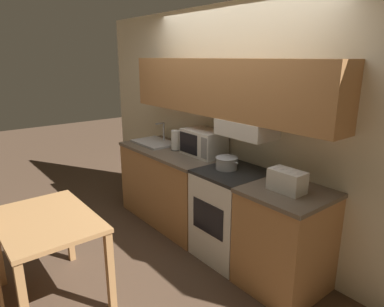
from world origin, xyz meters
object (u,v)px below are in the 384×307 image
stove_range (232,214)px  microwave (204,143)px  sink_basin (155,142)px  paper_towel_roll (176,140)px  cooking_pot (227,163)px  toaster (287,181)px  dining_table (47,231)px

stove_range → microwave: (-0.61, 0.14, 0.61)m
sink_basin → paper_towel_roll: 0.44m
cooking_pot → toaster: 0.74m
microwave → sink_basin: (-0.81, -0.14, -0.13)m
stove_range → dining_table: 1.74m
sink_basin → stove_range: bearing=0.1°
stove_range → sink_basin: bearing=-179.9°
stove_range → sink_basin: (-1.42, -0.00, 0.48)m
paper_towel_roll → toaster: bearing=-1.8°
dining_table → stove_range: bearing=73.9°
stove_range → microwave: 0.88m
toaster → stove_range: bearing=177.8°
stove_range → sink_basin: sink_basin is taller
toaster → dining_table: bearing=-124.5°
cooking_pot → paper_towel_roll: 0.91m
toaster → sink_basin: sink_basin is taller
cooking_pot → dining_table: size_ratio=0.30×
toaster → dining_table: toaster is taller
cooking_pot → sink_basin: sink_basin is taller
microwave → stove_range: bearing=-12.8°
cooking_pot → toaster: size_ratio=0.98×
stove_range → toaster: (0.65, -0.03, 0.55)m
microwave → dining_table: bearing=-85.7°
toaster → sink_basin: 2.07m
toaster → paper_towel_roll: (-1.64, 0.05, 0.03)m
microwave → toaster: bearing=-7.4°
cooking_pot → microwave: microwave is taller
cooking_pot → sink_basin: bearing=179.9°
microwave → sink_basin: size_ratio=0.84×
toaster → paper_towel_roll: paper_towel_roll is taller
paper_towel_roll → dining_table: paper_towel_roll is taller
cooking_pot → dining_table: 1.74m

